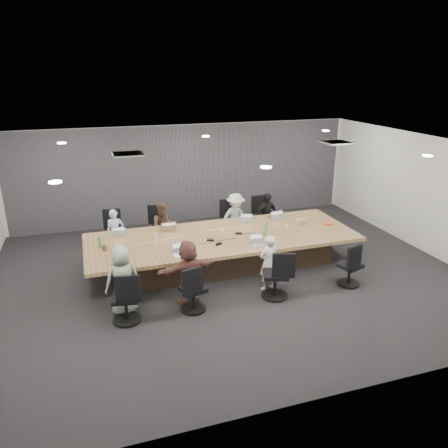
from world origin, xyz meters
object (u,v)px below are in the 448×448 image
object	(u,v)px
canvas_bag	(301,222)
laptop_2	(243,221)
laptop_5	(182,255)
stapler	(219,244)
chair_4	(126,302)
chair_6	(275,278)
laptop_4	(119,263)
conference_table	(223,250)
chair_5	(193,293)
bottle_green_left	(100,242)
person_4	(123,280)
person_1	(163,226)
person_5	(188,272)
chair_3	(261,219)
laptop_6	(258,245)
chair_1	(161,230)
laptop_1	(167,229)
person_6	(268,263)
snack_packet	(328,224)
chair_7	(349,269)
laptop_0	(117,234)
laptop_3	(275,217)
bottle_green_right	(265,229)
person_2	(235,218)
person_0	(115,233)
chair_2	(231,223)
bottle_clear	(156,238)
chair_0	(115,235)
person_3	(266,216)

from	to	relation	value
canvas_bag	laptop_2	bearing A→B (deg)	151.42
laptop_5	stapler	size ratio (longest dim) A/B	2.50
chair_4	chair_6	xyz separation A→B (m)	(2.88, 0.00, 0.01)
chair_4	laptop_4	world-z (taller)	chair_4
conference_table	stapler	xyz separation A→B (m)	(-0.25, -0.51, 0.37)
chair_5	bottle_green_left	bearing A→B (deg)	115.05
laptop_2	person_4	xyz separation A→B (m)	(-3.12, -2.15, -0.09)
person_1	person_5	bearing A→B (deg)	-89.54
chair_3	laptop_6	world-z (taller)	chair_3
chair_1	canvas_bag	distance (m)	3.50
conference_table	person_4	world-z (taller)	person_4
person_4	person_5	xyz separation A→B (m)	(1.22, 0.00, -0.02)
conference_table	laptop_2	distance (m)	1.17
laptop_1	canvas_bag	size ratio (longest dim) A/B	1.39
chair_3	stapler	xyz separation A→B (m)	(-1.89, -2.21, 0.36)
person_6	snack_packet	distance (m)	2.45
chair_4	chair_1	bearing A→B (deg)	79.56
conference_table	bottle_green_left	bearing A→B (deg)	177.44
canvas_bag	chair_7	bearing A→B (deg)	-83.54
laptop_0	laptop_2	distance (m)	3.03
snack_packet	laptop_3	bearing A→B (deg)	138.13
laptop_4	person_6	xyz separation A→B (m)	(2.88, -0.55, -0.16)
laptop_0	bottle_green_right	size ratio (longest dim) A/B	1.05
person_4	canvas_bag	xyz separation A→B (m)	(4.35, 1.48, 0.15)
laptop_4	person_5	xyz separation A→B (m)	(1.22, -0.55, -0.12)
chair_1	chair_7	xyz separation A→B (m)	(3.31, -3.40, -0.04)
person_2	person_0	bearing A→B (deg)	168.30
chair_4	person_5	distance (m)	1.29
stapler	snack_packet	bearing A→B (deg)	-9.54
chair_2	bottle_green_left	world-z (taller)	bottle_green_left
person_2	bottle_clear	distance (m)	2.66
conference_table	chair_0	xyz separation A→B (m)	(-2.25, 1.70, 0.00)
conference_table	laptop_0	size ratio (longest dim) A/B	20.83
bottle_green_left	chair_5	bearing A→B (deg)	-49.94
laptop_0	canvas_bag	bearing A→B (deg)	-174.52
laptop_0	person_2	distance (m)	3.08
conference_table	person_0	bearing A→B (deg)	149.07
laptop_1	person_4	size ratio (longest dim) A/B	0.26
laptop_1	chair_0	bearing A→B (deg)	-37.10
chair_3	person_2	xyz separation A→B (m)	(-0.86, -0.35, 0.24)
chair_4	laptop_5	xyz separation A→B (m)	(1.22, 0.90, 0.35)
snack_packet	person_6	bearing A→B (deg)	-148.91
conference_table	chair_7	size ratio (longest dim) A/B	8.22
laptop_6	bottle_green_left	world-z (taller)	bottle_green_left
chair_7	laptop_3	distance (m)	2.59
bottle_green_right	person_3	bearing A→B (deg)	65.88
chair_6	person_4	world-z (taller)	person_4
chair_0	chair_2	world-z (taller)	chair_0
laptop_3	snack_packet	bearing A→B (deg)	130.61
laptop_5	laptop_6	xyz separation A→B (m)	(1.65, 0.00, 0.00)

